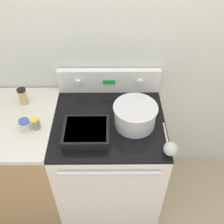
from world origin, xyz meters
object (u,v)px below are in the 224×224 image
(spice_jar_blue_cap, at_px, (25,125))
(spice_jar_black_cap, at_px, (23,96))
(casserole_dish, at_px, (86,132))
(spice_jar_yellow_cap, at_px, (36,123))
(mixing_bowl, at_px, (135,114))
(ladle, at_px, (170,148))

(spice_jar_blue_cap, bearing_deg, spice_jar_black_cap, 105.22)
(casserole_dish, bearing_deg, spice_jar_yellow_cap, 169.93)
(mixing_bowl, height_order, spice_jar_blue_cap, mixing_bowl)
(ladle, height_order, spice_jar_blue_cap, spice_jar_blue_cap)
(spice_jar_yellow_cap, distance_m, spice_jar_blue_cap, 0.07)
(spice_jar_black_cap, bearing_deg, spice_jar_yellow_cap, -60.97)
(ladle, bearing_deg, spice_jar_black_cap, 155.34)
(spice_jar_black_cap, bearing_deg, ladle, -24.66)
(mixing_bowl, height_order, ladle, mixing_bowl)
(ladle, relative_size, spice_jar_black_cap, 2.34)
(spice_jar_blue_cap, relative_size, spice_jar_black_cap, 0.66)
(ladle, bearing_deg, casserole_dish, 164.68)
(casserole_dish, distance_m, spice_jar_blue_cap, 0.39)
(casserole_dish, bearing_deg, spice_jar_black_cap, 146.51)
(spice_jar_yellow_cap, bearing_deg, mixing_bowl, 4.04)
(mixing_bowl, height_order, casserole_dish, mixing_bowl)
(casserole_dish, distance_m, spice_jar_yellow_cap, 0.33)
(casserole_dish, xyz_separation_m, ladle, (0.50, -0.14, 0.00))
(casserole_dish, height_order, spice_jar_blue_cap, spice_jar_blue_cap)
(ladle, relative_size, spice_jar_yellow_cap, 3.53)
(spice_jar_yellow_cap, xyz_separation_m, spice_jar_black_cap, (-0.14, 0.25, 0.02))
(casserole_dish, relative_size, spice_jar_blue_cap, 3.59)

